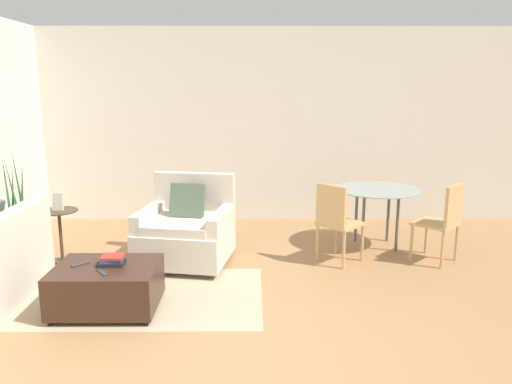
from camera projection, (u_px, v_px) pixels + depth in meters
ground_plane at (217, 354)px, 3.70m from camera, size 20.00×20.00×0.00m
wall_back at (234, 126)px, 7.17m from camera, size 12.00×0.06×2.75m
area_rug at (145, 296)px, 4.71m from camera, size 2.20×1.41×0.01m
armchair at (186, 231)px, 5.54m from camera, size 1.09×1.07×0.96m
ottoman at (107, 286)px, 4.39m from camera, size 0.89×0.69×0.40m
book_stack at (112, 260)px, 4.38m from camera, size 0.22×0.18×0.08m
tv_remote_primary at (103, 273)px, 4.19m from camera, size 0.12×0.14×0.01m
tv_remote_secondary at (81, 264)px, 4.39m from camera, size 0.15×0.15×0.01m
potted_plant at (19, 239)px, 5.66m from camera, size 0.41×0.41×1.29m
side_table at (60, 226)px, 5.54m from camera, size 0.41×0.41×0.60m
picture_frame at (58, 201)px, 5.49m from camera, size 0.13×0.07×0.20m
dining_table at (377, 196)px, 6.05m from camera, size 1.04×1.04×0.72m
dining_chair_near_left at (336, 218)px, 5.49m from camera, size 0.59×0.59×0.90m
dining_chair_near_right at (444, 218)px, 5.49m from camera, size 0.59×0.59×0.90m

